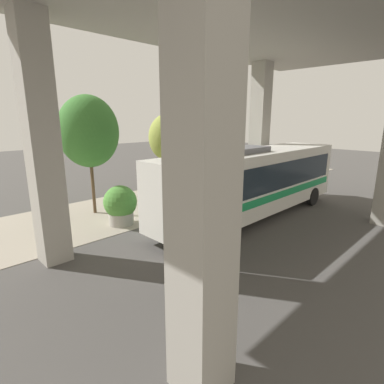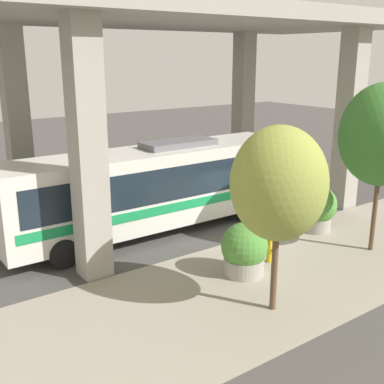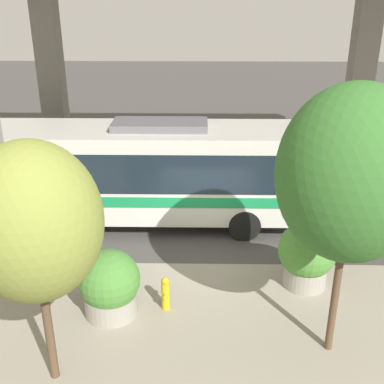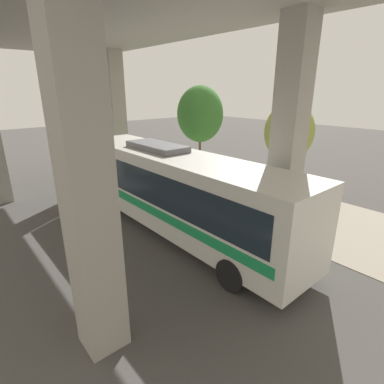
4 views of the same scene
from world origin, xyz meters
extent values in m
plane|color=#474442|center=(0.00, 0.00, 0.00)|extent=(80.00, 80.00, 0.00)
cube|color=gray|center=(-3.00, 0.00, 0.01)|extent=(6.00, 40.00, 0.02)
cube|color=#9E998E|center=(7.50, -6.16, 3.95)|extent=(0.90, 0.90, 7.89)
cube|color=#9E998E|center=(7.50, 6.16, 3.95)|extent=(0.90, 0.90, 7.89)
cube|color=silver|center=(2.66, 2.63, 1.87)|extent=(2.46, 11.85, 2.83)
cube|color=#19232D|center=(2.66, 2.63, 2.20)|extent=(2.50, 10.90, 1.25)
cube|color=#198C4C|center=(2.66, 2.63, 1.30)|extent=(2.50, 11.26, 0.34)
cube|color=slate|center=(2.66, 1.45, 3.40)|extent=(1.23, 2.96, 0.24)
cylinder|color=black|center=(3.81, 6.78, 0.50)|extent=(0.28, 1.00, 1.00)
cylinder|color=black|center=(1.52, -1.22, 0.50)|extent=(0.28, 1.00, 1.00)
cylinder|color=black|center=(3.81, -1.22, 0.50)|extent=(0.28, 1.00, 1.00)
cylinder|color=gold|center=(-2.09, 1.01, 0.38)|extent=(0.21, 0.21, 0.75)
sphere|color=gold|center=(-2.09, 1.01, 0.82)|extent=(0.20, 0.20, 0.20)
cylinder|color=gold|center=(-2.24, 1.01, 0.49)|extent=(0.12, 0.09, 0.09)
cylinder|color=gold|center=(-1.94, 1.01, 0.49)|extent=(0.12, 0.09, 0.09)
cylinder|color=#9E998E|center=(-2.28, 2.33, 0.28)|extent=(1.28, 1.28, 0.57)
sphere|color=#4C8C38|center=(-2.28, 2.33, 0.97)|extent=(1.47, 1.47, 1.47)
sphere|color=#BF334C|center=(-2.12, 2.20, 0.75)|extent=(0.45, 0.45, 0.45)
cylinder|color=#9E998E|center=(-0.99, -2.62, 0.33)|extent=(1.13, 1.13, 0.66)
sphere|color=#4C8C38|center=(-0.99, -2.62, 1.08)|extent=(1.52, 1.52, 1.52)
sphere|color=orange|center=(-0.84, -2.73, 0.82)|extent=(0.39, 0.39, 0.39)
cylinder|color=brown|center=(-4.38, 3.14, 1.41)|extent=(0.17, 0.17, 2.82)
ellipsoid|color=olive|center=(-4.38, 3.14, 3.57)|extent=(2.50, 2.50, 3.00)
cylinder|color=brown|center=(-3.44, -2.67, 1.64)|extent=(0.16, 0.16, 3.28)
ellipsoid|color=#38722D|center=(-3.44, -2.67, 4.15)|extent=(2.90, 2.90, 3.48)
camera|label=1|loc=(10.64, -9.48, 4.81)|focal=28.00mm
camera|label=2|loc=(-12.68, 11.82, 6.72)|focal=45.00mm
camera|label=3|loc=(-11.91, 0.20, 7.42)|focal=45.00mm
camera|label=4|loc=(9.54, 11.72, 5.64)|focal=28.00mm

